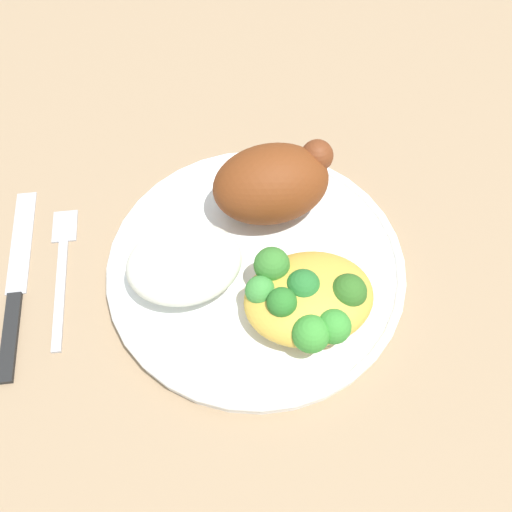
% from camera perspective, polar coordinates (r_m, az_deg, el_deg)
% --- Properties ---
extents(ground_plane, '(2.00, 2.00, 0.00)m').
position_cam_1_polar(ground_plane, '(0.51, -0.00, -1.52)').
color(ground_plane, '#9A7D5D').
extents(plate, '(0.26, 0.26, 0.02)m').
position_cam_1_polar(plate, '(0.51, -0.00, -1.04)').
color(plate, white).
rests_on(plate, ground_plane).
extents(roasted_chicken, '(0.11, 0.07, 0.07)m').
position_cam_1_polar(roasted_chicken, '(0.51, 1.67, 7.14)').
color(roasted_chicken, brown).
rests_on(roasted_chicken, plate).
extents(rice_pile, '(0.09, 0.08, 0.04)m').
position_cam_1_polar(rice_pile, '(0.48, -6.98, -0.77)').
color(rice_pile, silver).
rests_on(rice_pile, plate).
extents(mac_cheese_with_broccoli, '(0.10, 0.09, 0.04)m').
position_cam_1_polar(mac_cheese_with_broccoli, '(0.46, 5.02, -4.11)').
color(mac_cheese_with_broccoli, gold).
rests_on(mac_cheese_with_broccoli, plate).
extents(fork, '(0.03, 0.14, 0.01)m').
position_cam_1_polar(fork, '(0.54, -18.38, -1.01)').
color(fork, '#B2B2B7').
rests_on(fork, ground_plane).
extents(knife, '(0.04, 0.19, 0.01)m').
position_cam_1_polar(knife, '(0.54, -22.44, -3.47)').
color(knife, black).
rests_on(knife, ground_plane).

